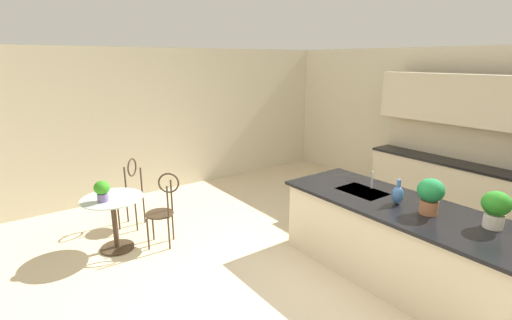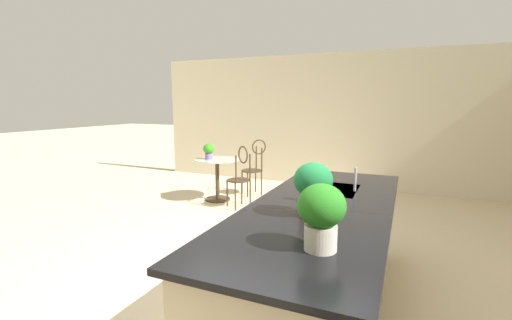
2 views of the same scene
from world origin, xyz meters
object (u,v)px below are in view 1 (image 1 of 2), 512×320
potted_plant_counter_far (496,207)px  potted_plant_counter_near (430,194)px  potted_plant_on_table (102,190)px  bistro_table (114,218)px  chair_near_window (131,190)px  vase_on_counter (398,195)px  chair_by_island (163,206)px

potted_plant_counter_far → potted_plant_counter_near: bearing=-161.4°
potted_plant_on_table → potted_plant_counter_near: (2.87, 2.58, 0.24)m
bistro_table → potted_plant_counter_near: 3.89m
potted_plant_counter_near → bistro_table: bearing=-140.1°
chair_near_window → potted_plant_on_table: size_ratio=3.81×
potted_plant_counter_near → potted_plant_counter_far: 0.58m
potted_plant_on_table → vase_on_counter: (2.52, 2.55, 0.13)m
potted_plant_on_table → potted_plant_counter_near: potted_plant_counter_near is taller
bistro_table → chair_by_island: chair_by_island is taller
potted_plant_counter_far → vase_on_counter: bearing=-166.3°
chair_near_window → chair_by_island: bearing=9.0°
potted_plant_counter_far → vase_on_counter: potted_plant_counter_far is taller
potted_plant_on_table → potted_plant_counter_far: bearing=39.0°
bistro_table → potted_plant_counter_near: (2.93, 2.45, 0.69)m
vase_on_counter → potted_plant_on_table: bearing=-134.7°
chair_near_window → vase_on_counter: (3.21, 1.98, 0.46)m
chair_by_island → potted_plant_counter_near: 3.30m
bistro_table → potted_plant_on_table: potted_plant_on_table is taller
chair_by_island → potted_plant_on_table: 0.81m
chair_near_window → potted_plant_counter_far: bearing=28.1°
vase_on_counter → potted_plant_counter_near: bearing=5.5°
potted_plant_on_table → vase_on_counter: 3.58m
bistro_table → chair_by_island: (0.27, 0.58, 0.13)m
bistro_table → vase_on_counter: size_ratio=2.78×
bistro_table → vase_on_counter: 3.59m
chair_by_island → potted_plant_counter_far: bearing=32.6°
potted_plant_counter_far → bistro_table: bearing=-142.8°
chair_near_window → potted_plant_on_table: (0.69, -0.57, 0.32)m
potted_plant_counter_near → chair_by_island: bearing=-144.9°
bistro_table → chair_by_island: size_ratio=0.77×
chair_near_window → potted_plant_counter_far: (4.11, 2.20, 0.56)m
vase_on_counter → chair_near_window: bearing=-148.4°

